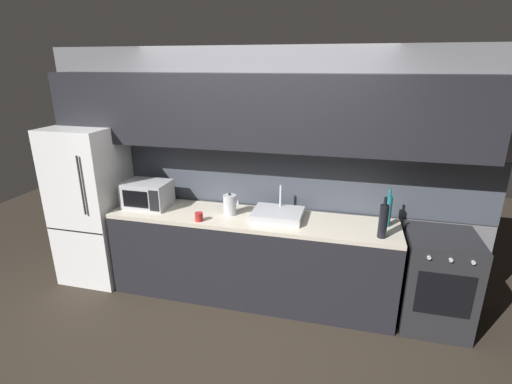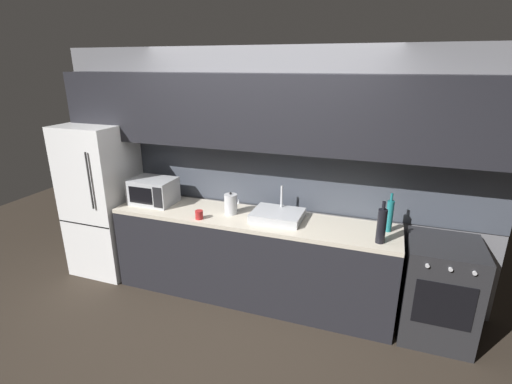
{
  "view_description": "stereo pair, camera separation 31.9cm",
  "coord_description": "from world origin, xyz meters",
  "px_view_note": "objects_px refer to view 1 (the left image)",
  "views": [
    {
      "loc": [
        0.9,
        -2.41,
        2.33
      ],
      "look_at": [
        0.06,
        0.9,
        1.16
      ],
      "focal_mm": 26.37,
      "sensor_mm": 36.0,
      "label": 1
    },
    {
      "loc": [
        1.2,
        -2.31,
        2.33
      ],
      "look_at": [
        0.06,
        0.9,
        1.16
      ],
      "focal_mm": 26.37,
      "sensor_mm": 36.0,
      "label": 2
    }
  ],
  "objects_px": {
    "mug_red": "(199,217)",
    "microwave": "(148,194)",
    "wine_bottle_dark": "(383,221)",
    "wine_bottle_teal": "(388,211)",
    "oven_range": "(436,281)",
    "refrigerator": "(93,205)",
    "kettle": "(230,205)"
  },
  "relations": [
    {
      "from": "mug_red",
      "to": "microwave",
      "type": "bearing_deg",
      "value": 160.52
    },
    {
      "from": "wine_bottle_dark",
      "to": "wine_bottle_teal",
      "type": "distance_m",
      "value": 0.27
    },
    {
      "from": "oven_range",
      "to": "wine_bottle_dark",
      "type": "relative_size",
      "value": 2.44
    },
    {
      "from": "refrigerator",
      "to": "wine_bottle_dark",
      "type": "xyz_separation_m",
      "value": [
        3.03,
        -0.16,
        0.2
      ]
    },
    {
      "from": "refrigerator",
      "to": "kettle",
      "type": "relative_size",
      "value": 7.56
    },
    {
      "from": "microwave",
      "to": "wine_bottle_teal",
      "type": "relative_size",
      "value": 1.28
    },
    {
      "from": "kettle",
      "to": "wine_bottle_teal",
      "type": "relative_size",
      "value": 0.63
    },
    {
      "from": "microwave",
      "to": "wine_bottle_dark",
      "type": "xyz_separation_m",
      "value": [
        2.35,
        -0.18,
        0.02
      ]
    },
    {
      "from": "kettle",
      "to": "mug_red",
      "type": "xyz_separation_m",
      "value": [
        -0.24,
        -0.23,
        -0.06
      ]
    },
    {
      "from": "refrigerator",
      "to": "wine_bottle_teal",
      "type": "relative_size",
      "value": 4.78
    },
    {
      "from": "microwave",
      "to": "wine_bottle_dark",
      "type": "bearing_deg",
      "value": -4.39
    },
    {
      "from": "kettle",
      "to": "mug_red",
      "type": "distance_m",
      "value": 0.34
    },
    {
      "from": "oven_range",
      "to": "mug_red",
      "type": "relative_size",
      "value": 10.57
    },
    {
      "from": "microwave",
      "to": "mug_red",
      "type": "xyz_separation_m",
      "value": [
        0.67,
        -0.24,
        -0.09
      ]
    },
    {
      "from": "wine_bottle_dark",
      "to": "mug_red",
      "type": "relative_size",
      "value": 4.33
    },
    {
      "from": "wine_bottle_dark",
      "to": "wine_bottle_teal",
      "type": "bearing_deg",
      "value": 77.4
    },
    {
      "from": "kettle",
      "to": "refrigerator",
      "type": "bearing_deg",
      "value": -179.57
    },
    {
      "from": "microwave",
      "to": "kettle",
      "type": "height_order",
      "value": "microwave"
    },
    {
      "from": "mug_red",
      "to": "oven_range",
      "type": "bearing_deg",
      "value": 5.62
    },
    {
      "from": "mug_red",
      "to": "kettle",
      "type": "bearing_deg",
      "value": 44.29
    },
    {
      "from": "oven_range",
      "to": "kettle",
      "type": "height_order",
      "value": "kettle"
    },
    {
      "from": "oven_range",
      "to": "kettle",
      "type": "relative_size",
      "value": 3.96
    },
    {
      "from": "mug_red",
      "to": "refrigerator",
      "type": "bearing_deg",
      "value": 170.79
    },
    {
      "from": "refrigerator",
      "to": "kettle",
      "type": "height_order",
      "value": "refrigerator"
    },
    {
      "from": "microwave",
      "to": "wine_bottle_dark",
      "type": "relative_size",
      "value": 1.25
    },
    {
      "from": "wine_bottle_teal",
      "to": "oven_range",
      "type": "bearing_deg",
      "value": -12.08
    },
    {
      "from": "kettle",
      "to": "mug_red",
      "type": "relative_size",
      "value": 2.67
    },
    {
      "from": "wine_bottle_teal",
      "to": "mug_red",
      "type": "relative_size",
      "value": 4.23
    },
    {
      "from": "refrigerator",
      "to": "wine_bottle_teal",
      "type": "distance_m",
      "value": 3.1
    },
    {
      "from": "microwave",
      "to": "mug_red",
      "type": "height_order",
      "value": "microwave"
    },
    {
      "from": "microwave",
      "to": "wine_bottle_dark",
      "type": "height_order",
      "value": "wine_bottle_dark"
    },
    {
      "from": "kettle",
      "to": "wine_bottle_dark",
      "type": "distance_m",
      "value": 1.45
    }
  ]
}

